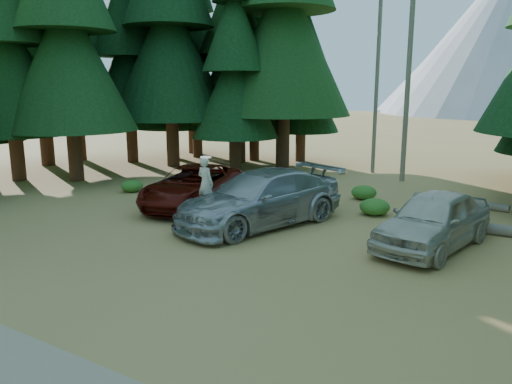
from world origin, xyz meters
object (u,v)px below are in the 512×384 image
(red_pickup, at_px, (193,186))
(silver_minivan_center, at_px, (260,199))
(frisbee_player, at_px, (205,183))
(log_mid, at_px, (459,202))
(silver_minivan_right, at_px, (433,220))
(log_left, at_px, (238,181))

(red_pickup, bearing_deg, silver_minivan_center, -29.86)
(frisbee_player, bearing_deg, silver_minivan_center, -138.80)
(silver_minivan_center, height_order, log_mid, silver_minivan_center)
(silver_minivan_right, xyz_separation_m, log_left, (-10.05, 4.99, -0.67))
(frisbee_player, bearing_deg, log_left, -58.33)
(silver_minivan_right, distance_m, log_mid, 5.93)
(silver_minivan_right, distance_m, frisbee_player, 7.17)
(silver_minivan_center, xyz_separation_m, silver_minivan_right, (5.48, 0.53, -0.08))
(frisbee_player, height_order, log_left, frisbee_player)
(red_pickup, height_order, log_mid, red_pickup)
(red_pickup, relative_size, frisbee_player, 3.24)
(log_mid, bearing_deg, red_pickup, -140.15)
(frisbee_player, xyz_separation_m, log_mid, (6.71, 7.45, -1.31))
(red_pickup, height_order, log_left, red_pickup)
(silver_minivan_right, relative_size, log_left, 1.12)
(silver_minivan_center, relative_size, log_mid, 1.72)
(red_pickup, relative_size, log_mid, 1.55)
(log_left, bearing_deg, frisbee_player, -79.09)
(frisbee_player, distance_m, log_left, 7.36)
(red_pickup, bearing_deg, log_mid, 16.94)
(red_pickup, relative_size, silver_minivan_right, 1.17)
(silver_minivan_center, distance_m, log_mid, 8.30)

